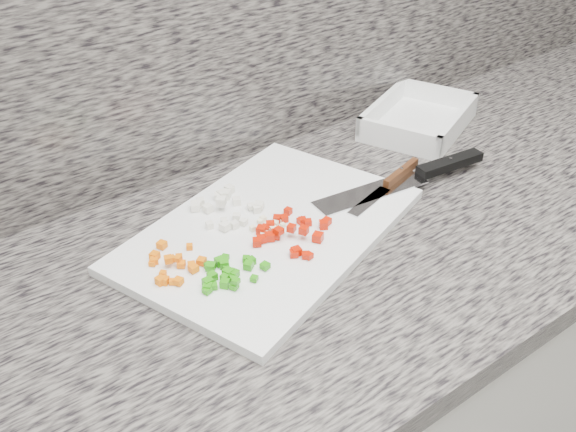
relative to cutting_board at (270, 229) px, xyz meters
name	(u,v)px	position (x,y,z in m)	size (l,w,h in m)	color
countertop	(323,248)	(0.06, -0.06, -0.03)	(3.96, 0.64, 0.04)	#615C56
cutting_board	(270,229)	(0.00, 0.00, 0.00)	(0.45, 0.30, 0.02)	white
carrot_pile	(173,265)	(-0.17, -0.01, 0.01)	(0.08, 0.10, 0.02)	orange
onion_pile	(225,205)	(-0.03, 0.08, 0.01)	(0.11, 0.11, 0.02)	white
green_pepper_pile	(227,273)	(-0.12, -0.06, 0.01)	(0.10, 0.08, 0.02)	#258D0C
red_pepper_pile	(288,232)	(0.01, -0.04, 0.01)	(0.13, 0.12, 0.02)	#BB1602
garlic_pile	(270,227)	(0.00, -0.01, 0.01)	(0.06, 0.05, 0.01)	#F8EFC0
chef_knife	(424,173)	(0.30, -0.04, 0.01)	(0.34, 0.07, 0.02)	silver
paring_knife	(393,180)	(0.24, -0.02, 0.01)	(0.20, 0.07, 0.02)	silver
tray	(418,120)	(0.45, 0.12, 0.01)	(0.28, 0.25, 0.05)	white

